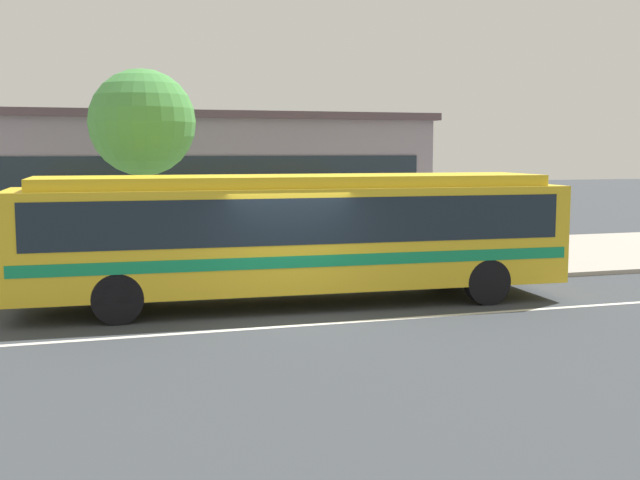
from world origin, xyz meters
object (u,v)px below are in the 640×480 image
pedestrian_waiting_near_sign (307,236)px  transit_bus (296,230)px  bus_stop_sign (438,217)px  street_tree_near_stop (142,124)px

pedestrian_waiting_near_sign → transit_bus: bearing=-109.8°
bus_stop_sign → street_tree_near_stop: size_ratio=0.45×
pedestrian_waiting_near_sign → street_tree_near_stop: 5.04m
transit_bus → pedestrian_waiting_near_sign: (1.21, 3.34, -0.52)m
transit_bus → bus_stop_sign: (4.35, 2.06, -0.01)m
bus_stop_sign → transit_bus: bearing=-154.7°
transit_bus → bus_stop_sign: bearing=25.3°
pedestrian_waiting_near_sign → bus_stop_sign: (3.15, -1.29, 0.51)m
transit_bus → street_tree_near_stop: (-2.89, 3.91, 2.35)m
bus_stop_sign → pedestrian_waiting_near_sign: bearing=157.8°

